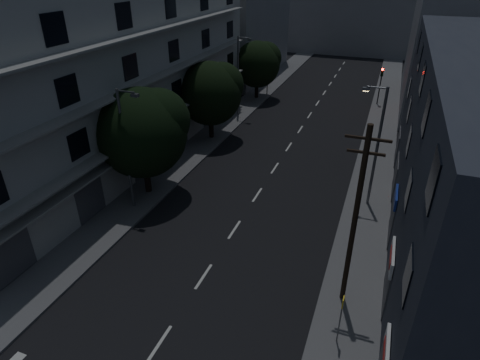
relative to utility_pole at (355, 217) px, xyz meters
The scene contains 19 objects.
ground 19.58m from the utility_pole, 111.91° to the left, with size 160.00×160.00×0.00m, color black.
sidewalk_left 23.34m from the utility_pole, 129.64° to the left, with size 3.00×90.00×0.15m, color #565659.
sidewalk_right 18.24m from the utility_pole, 88.61° to the left, with size 3.00×90.00×0.15m, color #565659.
lane_markings 25.34m from the utility_pole, 106.53° to the left, with size 0.15×60.50×0.01m.
building_left 21.90m from the utility_pole, 150.93° to the left, with size 7.00×36.00×14.00m.
building_right 8.25m from the utility_pole, 53.25° to the left, with size 6.19×28.00×11.00m.
building_far_left 44.96m from the utility_pole, 115.17° to the left, with size 6.00×20.00×16.00m, color slate.
building_far_right 34.98m from the utility_pole, 81.89° to the left, with size 6.00×20.00×13.00m, color slate.
building_far_end 62.99m from the utility_pole, 96.45° to the left, with size 24.00×8.00×10.00m, color slate.
tree_near 15.51m from the utility_pole, 158.31° to the left, with size 6.07×6.07×7.49m.
tree_mid 21.88m from the utility_pole, 130.90° to the left, with size 5.66×5.66×6.96m.
tree_far 33.12m from the utility_pole, 115.65° to the left, with size 5.32×5.32×6.58m.
traffic_signal_far_right 32.24m from the utility_pole, 90.90° to the left, with size 0.28×0.37×4.10m.
traffic_signal_far_left 34.16m from the utility_pole, 113.38° to the left, with size 0.28×0.37×4.10m.
street_lamp_left_near 14.66m from the utility_pole, 165.86° to the left, with size 1.51×0.25×8.00m.
street_lamp_right 9.54m from the utility_pole, 88.41° to the left, with size 1.51×0.25×8.00m.
street_lamp_left_far 27.38m from the utility_pole, 121.27° to the left, with size 1.51×0.25×8.00m.
utility_pole is the anchor object (origin of this frame).
bus_stop_sign 4.03m from the utility_pole, 87.01° to the right, with size 0.06×0.35×2.52m.
Camera 1 is at (7.46, -7.92, 14.63)m, focal length 30.00 mm.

